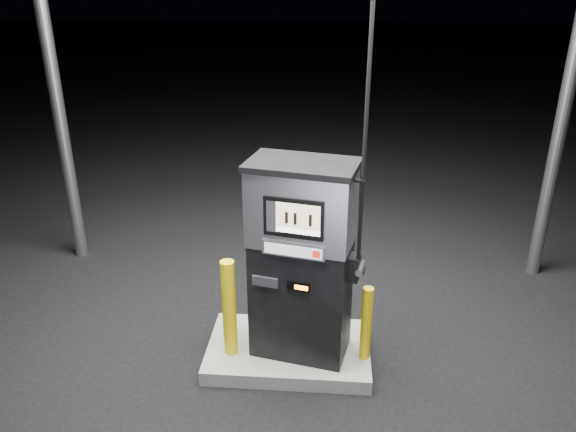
{
  "coord_description": "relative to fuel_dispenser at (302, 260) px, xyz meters",
  "views": [
    {
      "loc": [
        0.36,
        -4.58,
        3.57
      ],
      "look_at": [
        -0.01,
        0.0,
        1.55
      ],
      "focal_mm": 35.0,
      "sensor_mm": 36.0,
      "label": 1
    }
  ],
  "objects": [
    {
      "name": "fuel_dispenser",
      "position": [
        0.0,
        0.0,
        0.0
      ],
      "size": [
        1.11,
        0.75,
        4.0
      ],
      "rotation": [
        0.0,
        0.0,
        -0.21
      ],
      "color": "black",
      "rests_on": "pump_island"
    },
    {
      "name": "bollard_left",
      "position": [
        -0.68,
        -0.1,
        -0.49
      ],
      "size": [
        0.16,
        0.16,
        1.0
      ],
      "primitive_type": "cylinder",
      "rotation": [
        0.0,
        0.0,
        0.26
      ],
      "color": "#D6C00B",
      "rests_on": "pump_island"
    },
    {
      "name": "pump_island",
      "position": [
        -0.12,
        0.05,
        -1.06
      ],
      "size": [
        1.6,
        1.0,
        0.15
      ],
      "primitive_type": "cube",
      "color": "slate",
      "rests_on": "ground"
    },
    {
      "name": "bollard_right",
      "position": [
        0.62,
        -0.09,
        -0.6
      ],
      "size": [
        0.13,
        0.13,
        0.77
      ],
      "primitive_type": "cylinder",
      "rotation": [
        0.0,
        0.0,
        0.31
      ],
      "color": "#D6C00B",
      "rests_on": "pump_island"
    },
    {
      "name": "ground",
      "position": [
        -0.12,
        0.05,
        -1.14
      ],
      "size": [
        80.0,
        80.0,
        0.0
      ],
      "primitive_type": "plane",
      "color": "black",
      "rests_on": "ground"
    }
  ]
}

